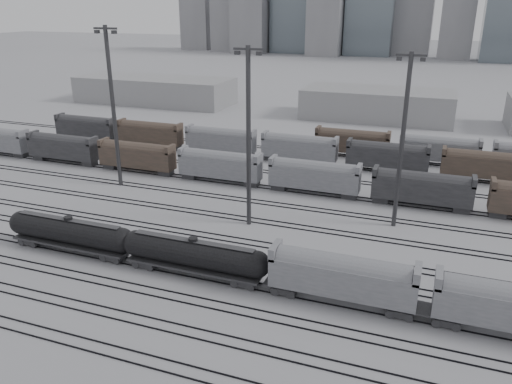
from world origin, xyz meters
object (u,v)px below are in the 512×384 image
(tank_car_b, at_px, (194,255))
(light_mast_c, at_px, (248,135))
(hopper_car_a, at_px, (342,275))
(tank_car_a, at_px, (70,232))

(tank_car_b, bearing_deg, light_mast_c, 87.25)
(tank_car_b, xyz_separation_m, hopper_car_a, (17.10, 0.00, 0.73))
(tank_car_a, xyz_separation_m, hopper_car_a, (34.48, 0.00, 0.74))
(tank_car_a, height_order, hopper_car_a, hopper_car_a)
(tank_car_b, height_order, hopper_car_a, hopper_car_a)
(tank_car_a, bearing_deg, light_mast_c, 40.86)
(tank_car_b, bearing_deg, hopper_car_a, 0.00)
(hopper_car_a, distance_m, light_mast_c, 24.66)
(tank_car_b, relative_size, light_mast_c, 0.75)
(tank_car_a, xyz_separation_m, light_mast_c, (18.14, 15.69, 10.49))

